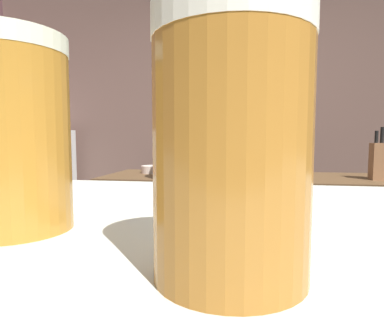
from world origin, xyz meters
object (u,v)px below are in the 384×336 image
knife_block (381,160)px  pint_glass_far (12,135)px  bottle_olive_oil (236,130)px  mixing_bowl (155,169)px  pint_glass_near (231,147)px  mini_fridge (32,189)px  bottle_hot_sauce (172,131)px  chefs_knife (270,177)px  bottle_soy (234,131)px  bartender (216,162)px

knife_block → pint_glass_far: 1.94m
bottle_olive_oil → mixing_bowl: bearing=-113.1°
pint_glass_near → pint_glass_far: pint_glass_far is taller
mini_fridge → knife_block: (2.88, -1.10, 0.39)m
pint_glass_far → bottle_hot_sauce: 3.07m
knife_block → chefs_knife: 0.59m
bottle_olive_oil → bottle_soy: 0.11m
mixing_bowl → chefs_knife: mixing_bowl is taller
pint_glass_far → bottle_soy: size_ratio=0.68×
pint_glass_near → bottle_hot_sauce: bottle_hot_sauce is taller
knife_block → pint_glass_near: (-0.73, -1.78, 0.11)m
knife_block → bottle_olive_oil: bottle_olive_oil is taller
bartender → bottle_olive_oil: size_ratio=7.28×
mini_fridge → bartender: bartender is taller
knife_block → mixing_bowl: 1.32m
knife_block → chefs_knife: size_ratio=1.21×
bottle_hot_sauce → bottle_soy: bearing=-9.0°
pint_glass_near → pint_glass_far: 0.17m
mini_fridge → bottle_hot_sauce: (1.43, 0.20, 0.58)m
chefs_knife → pint_glass_near: size_ratio=1.89×
bartender → bottle_soy: (0.02, 1.58, 0.18)m
bartender → pint_glass_far: size_ratio=12.28×
pint_glass_far → bottle_soy: bearing=89.0°
mixing_bowl → bottle_olive_oil: bottle_olive_oil is taller
mixing_bowl → bottle_hot_sauce: (-0.14, 1.14, 0.28)m
chefs_knife → pint_glass_near: bearing=-91.2°
mini_fridge → bottle_soy: size_ratio=5.77×
chefs_knife → pint_glass_near: (-0.15, -1.80, 0.21)m
pint_glass_near → pint_glass_far: size_ratio=0.90×
mini_fridge → mixing_bowl: size_ratio=6.92×
bottle_olive_oil → bottle_soy: bottle_olive_oil is taller
bottle_soy → bottle_hot_sauce: (-0.61, 0.10, 0.01)m
mixing_bowl → chefs_knife: 0.74m
bartender → bottle_hot_sauce: bartender is taller
bottle_olive_oil → pint_glass_far: bearing=-91.3°
bartender → pint_glass_near: bearing=-178.5°
pint_glass_near → bottle_hot_sauce: 3.16m
mixing_bowl → bartender: bearing=-49.6°
mixing_bowl → bottle_soy: bearing=65.5°
pint_glass_far → bartender: bearing=88.9°
pint_glass_near → bottle_hot_sauce: size_ratio=0.57×
bartender → bottle_olive_oil: 1.70m
bartender → chefs_knife: bearing=-38.6°
pint_glass_far → bottle_hot_sauce: (-0.56, 3.01, 0.07)m
bartender → knife_block: bearing=-70.3°
bartender → knife_block: bartender is taller
knife_block → mixing_bowl: (-1.31, 0.15, -0.08)m
chefs_knife → pint_glass_far: pint_glass_far is taller
knife_block → pint_glass_far: (-0.89, -1.72, 0.12)m
knife_block → mixing_bowl: size_ratio=1.67×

